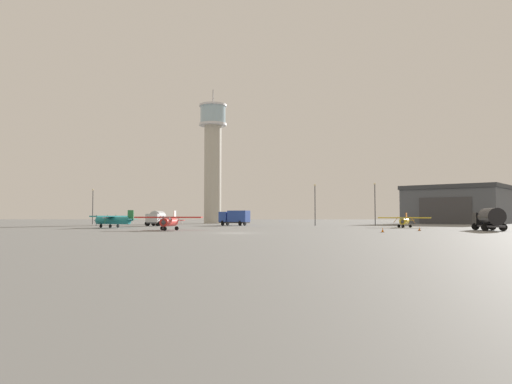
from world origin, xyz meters
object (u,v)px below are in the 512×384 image
(truck_fuel_tanker_silver, at_px, (156,218))
(traffic_cone_near_right, at_px, (383,230))
(control_tower, at_px, (213,155))
(truck_box_blue, at_px, (235,217))
(light_post_west, at_px, (315,201))
(airplane_yellow, at_px, (404,221))
(truck_fuel_tanker_black, at_px, (489,218))
(light_post_east, at_px, (375,200))
(traffic_cone_near_left, at_px, (419,229))
(light_post_north, at_px, (93,203))
(airplane_teal, at_px, (114,220))
(airplane_red, at_px, (169,221))

(truck_fuel_tanker_silver, xyz_separation_m, traffic_cone_near_right, (35.90, -34.71, -1.34))
(control_tower, relative_size, truck_box_blue, 5.36)
(light_post_west, bearing_deg, airplane_yellow, -47.38)
(airplane_yellow, height_order, truck_fuel_tanker_silver, truck_fuel_tanker_silver)
(airplane_yellow, bearing_deg, truck_fuel_tanker_black, 44.97)
(light_post_east, relative_size, traffic_cone_near_left, 15.79)
(truck_fuel_tanker_silver, relative_size, truck_box_blue, 0.91)
(truck_fuel_tanker_silver, distance_m, truck_box_blue, 15.64)
(truck_fuel_tanker_black, xyz_separation_m, truck_box_blue, (-36.70, 32.03, 0.05))
(control_tower, distance_m, truck_fuel_tanker_silver, 35.23)
(light_post_north, distance_m, traffic_cone_near_right, 75.42)
(light_post_north, bearing_deg, airplane_teal, -64.05)
(control_tower, height_order, light_post_east, control_tower)
(airplane_red, height_order, truck_fuel_tanker_black, truck_fuel_tanker_black)
(airplane_red, bearing_deg, traffic_cone_near_right, 78.52)
(airplane_red, bearing_deg, light_post_west, 146.30)
(truck_fuel_tanker_black, bearing_deg, traffic_cone_near_left, 102.68)
(airplane_teal, distance_m, traffic_cone_near_left, 48.03)
(control_tower, xyz_separation_m, light_post_east, (36.17, -25.97, -12.73))
(truck_fuel_tanker_silver, height_order, light_post_west, light_post_west)
(control_tower, bearing_deg, light_post_west, -48.49)
(light_post_north, bearing_deg, airplane_red, -58.47)
(truck_fuel_tanker_silver, distance_m, truck_fuel_tanker_black, 58.84)
(truck_fuel_tanker_silver, distance_m, light_post_north, 25.57)
(airplane_teal, xyz_separation_m, light_post_north, (-15.27, 31.36, 3.58))
(light_post_east, height_order, traffic_cone_near_right, light_post_east)
(light_post_east, xyz_separation_m, traffic_cone_near_right, (-7.68, -39.08, -4.90))
(airplane_yellow, bearing_deg, light_post_north, -91.50)
(light_post_north, bearing_deg, light_post_east, -11.29)
(airplane_red, height_order, airplane_yellow, airplane_red)
(light_post_north, relative_size, traffic_cone_near_left, 14.97)
(truck_fuel_tanker_black, relative_size, light_post_east, 0.76)
(truck_box_blue, distance_m, light_post_north, 36.49)
(airplane_red, xyz_separation_m, light_post_east, (35.19, 32.07, 3.90))
(light_post_north, bearing_deg, truck_fuel_tanker_black, -32.33)
(airplane_yellow, relative_size, light_post_north, 1.01)
(light_post_west, relative_size, light_post_north, 1.02)
(airplane_yellow, height_order, airplane_teal, airplane_teal)
(airplane_teal, relative_size, truck_fuel_tanker_black, 1.49)
(truck_box_blue, height_order, traffic_cone_near_left, truck_box_blue)
(control_tower, distance_m, traffic_cone_near_left, 70.90)
(control_tower, distance_m, airplane_yellow, 58.73)
(truck_box_blue, xyz_separation_m, traffic_cone_near_left, (27.03, -33.02, -1.44))
(airplane_red, bearing_deg, truck_fuel_tanker_black, 92.53)
(airplane_red, height_order, truck_box_blue, truck_box_blue)
(truck_box_blue, bearing_deg, truck_fuel_tanker_black, 162.85)
(control_tower, bearing_deg, light_post_north, -152.89)
(airplane_red, xyz_separation_m, traffic_cone_near_right, (27.51, -7.01, -1.00))
(truck_fuel_tanker_black, relative_size, truck_box_blue, 1.01)
(airplane_red, distance_m, traffic_cone_near_right, 28.41)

